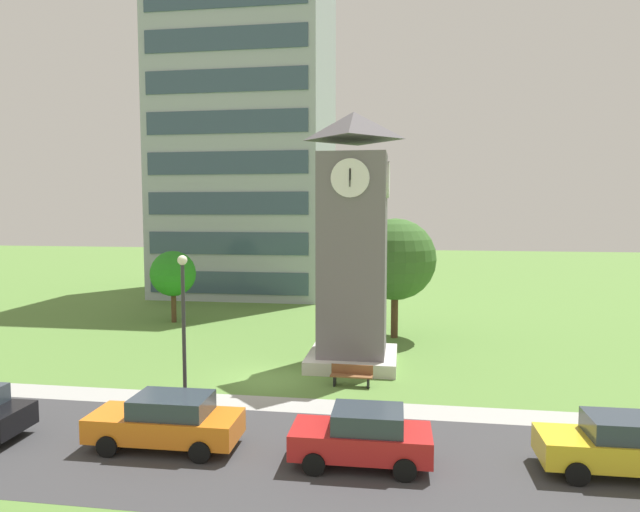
# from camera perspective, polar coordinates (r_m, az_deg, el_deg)

# --- Properties ---
(ground_plane) EXTENTS (160.00, 160.00, 0.00)m
(ground_plane) POSITION_cam_1_polar(r_m,az_deg,el_deg) (25.27, -5.36, -12.52)
(ground_plane) COLOR #567F38
(street_asphalt) EXTENTS (120.00, 7.20, 0.01)m
(street_asphalt) POSITION_cam_1_polar(r_m,az_deg,el_deg) (18.63, -11.17, -19.10)
(street_asphalt) COLOR #38383A
(street_asphalt) RESTS_ON ground
(kerb_strip) EXTENTS (120.00, 1.60, 0.01)m
(kerb_strip) POSITION_cam_1_polar(r_m,az_deg,el_deg) (22.52, -7.26, -14.73)
(kerb_strip) COLOR #9E9E99
(kerb_strip) RESTS_ON ground
(office_building) EXTENTS (14.38, 12.71, 28.80)m
(office_building) POSITION_cam_1_polar(r_m,az_deg,el_deg) (51.49, -7.43, 12.47)
(office_building) COLOR #9EA8B2
(office_building) RESTS_ON ground
(clock_tower) EXTENTS (4.24, 4.24, 12.08)m
(clock_tower) POSITION_cam_1_polar(r_m,az_deg,el_deg) (26.47, 3.43, 0.34)
(clock_tower) COLOR slate
(clock_tower) RESTS_ON ground
(park_bench) EXTENTS (1.82, 0.55, 0.88)m
(park_bench) POSITION_cam_1_polar(r_m,az_deg,el_deg) (24.22, 3.28, -12.15)
(park_bench) COLOR brown
(park_bench) RESTS_ON ground
(street_lamp) EXTENTS (0.36, 0.36, 5.87)m
(street_lamp) POSITION_cam_1_polar(r_m,az_deg,el_deg) (21.01, -13.87, -5.99)
(street_lamp) COLOR #333338
(street_lamp) RESTS_ON ground
(tree_by_building) EXTENTS (3.01, 3.01, 4.78)m
(tree_by_building) POSITION_cam_1_polar(r_m,az_deg,el_deg) (38.04, -14.89, -1.78)
(tree_by_building) COLOR #513823
(tree_by_building) RESTS_ON ground
(tree_near_tower) EXTENTS (4.76, 4.76, 7.01)m
(tree_near_tower) POSITION_cam_1_polar(r_m,az_deg,el_deg) (32.50, 7.74, -0.35)
(tree_near_tower) COLOR #513823
(tree_near_tower) RESTS_ON ground
(parked_car_orange) EXTENTS (4.77, 2.05, 1.69)m
(parked_car_orange) POSITION_cam_1_polar(r_m,az_deg,el_deg) (18.89, -15.49, -16.03)
(parked_car_orange) COLOR orange
(parked_car_orange) RESTS_ON ground
(parked_car_red) EXTENTS (4.14, 1.99, 1.69)m
(parked_car_red) POSITION_cam_1_polar(r_m,az_deg,el_deg) (17.21, 4.41, -18.01)
(parked_car_red) COLOR red
(parked_car_red) RESTS_ON ground
(parked_car_yellow) EXTENTS (4.40, 1.92, 1.69)m
(parked_car_yellow) POSITION_cam_1_polar(r_m,az_deg,el_deg) (18.66, 28.56, -16.73)
(parked_car_yellow) COLOR gold
(parked_car_yellow) RESTS_ON ground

